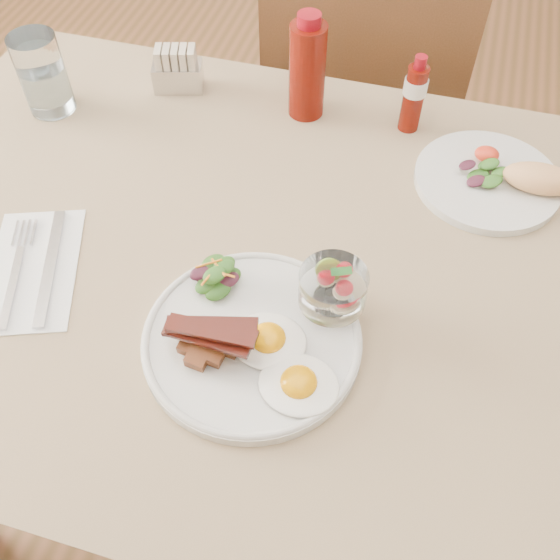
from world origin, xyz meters
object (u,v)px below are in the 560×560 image
(second_plate, at_px, (500,179))
(ketchup_bottle, at_px, (307,69))
(main_plate, at_px, (252,340))
(chair_far, at_px, (363,110))
(water_glass, at_px, (44,78))
(sugar_caddy, at_px, (178,71))
(table, at_px, (288,294))
(fruit_cup, at_px, (333,288))
(hot_sauce_bottle, at_px, (414,95))

(second_plate, bearing_deg, ketchup_bottle, 163.79)
(main_plate, xyz_separation_m, second_plate, (0.28, 0.38, 0.01))
(chair_far, bearing_deg, second_plate, -57.52)
(second_plate, xyz_separation_m, water_glass, (-0.77, -0.01, 0.04))
(second_plate, xyz_separation_m, sugar_caddy, (-0.57, 0.10, 0.02))
(table, height_order, sugar_caddy, sugar_caddy)
(fruit_cup, xyz_separation_m, hot_sauce_bottle, (0.04, 0.42, 0.00))
(table, relative_size, ketchup_bottle, 7.36)
(sugar_caddy, xyz_separation_m, water_glass, (-0.19, -0.11, 0.02))
(main_plate, relative_size, fruit_cup, 3.21)
(sugar_caddy, distance_m, water_glass, 0.23)
(main_plate, distance_m, fruit_cup, 0.12)
(sugar_caddy, bearing_deg, hot_sauce_bottle, -15.93)
(table, height_order, chair_far, chair_far)
(fruit_cup, relative_size, sugar_caddy, 0.90)
(water_glass, bearing_deg, fruit_cup, -27.95)
(table, distance_m, hot_sauce_bottle, 0.39)
(hot_sauce_bottle, relative_size, water_glass, 1.00)
(fruit_cup, xyz_separation_m, ketchup_bottle, (-0.14, 0.41, 0.02))
(fruit_cup, distance_m, ketchup_bottle, 0.44)
(main_plate, bearing_deg, fruit_cup, 37.70)
(second_plate, xyz_separation_m, hot_sauce_bottle, (-0.16, 0.10, 0.05))
(fruit_cup, height_order, sugar_caddy, fruit_cup)
(table, relative_size, fruit_cup, 15.24)
(sugar_caddy, bearing_deg, water_glass, -165.50)
(fruit_cup, distance_m, sugar_caddy, 0.56)
(sugar_caddy, relative_size, water_glass, 0.72)
(table, height_order, second_plate, second_plate)
(chair_far, height_order, sugar_caddy, chair_far)
(table, bearing_deg, water_glass, 156.08)
(main_plate, height_order, sugar_caddy, sugar_caddy)
(second_plate, bearing_deg, hot_sauce_bottle, 146.53)
(fruit_cup, height_order, water_glass, water_glass)
(hot_sauce_bottle, distance_m, water_glass, 0.62)
(table, distance_m, sugar_caddy, 0.46)
(main_plate, bearing_deg, hot_sauce_bottle, 75.61)
(chair_far, height_order, main_plate, chair_far)
(chair_far, height_order, hot_sauce_bottle, chair_far)
(ketchup_bottle, bearing_deg, water_glass, -165.56)
(fruit_cup, height_order, hot_sauce_bottle, hot_sauce_bottle)
(second_plate, height_order, hot_sauce_bottle, hot_sauce_bottle)
(second_plate, relative_size, hot_sauce_bottle, 1.81)
(fruit_cup, xyz_separation_m, second_plate, (0.20, 0.32, -0.05))
(sugar_caddy, bearing_deg, chair_far, 31.67)
(table, xyz_separation_m, second_plate, (0.28, 0.23, 0.10))
(table, xyz_separation_m, sugar_caddy, (-0.30, 0.33, 0.12))
(ketchup_bottle, bearing_deg, second_plate, -16.21)
(sugar_caddy, bearing_deg, fruit_cup, -64.16)
(hot_sauce_bottle, relative_size, sugar_caddy, 1.40)
(water_glass, bearing_deg, hot_sauce_bottle, 10.92)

